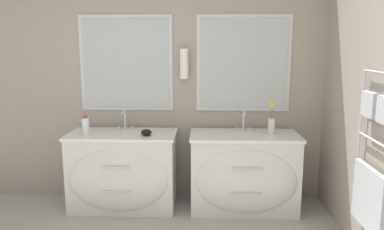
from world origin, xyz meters
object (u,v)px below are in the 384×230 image
(vanity_right, at_px, (244,172))
(flower_vase, at_px, (272,121))
(amenity_bowl, at_px, (146,132))
(vanity_left, at_px, (123,171))
(toiletry_bottle, at_px, (86,126))

(vanity_right, distance_m, flower_vase, 0.57)
(vanity_right, relative_size, amenity_bowl, 10.24)
(flower_vase, bearing_deg, amenity_bowl, -174.20)
(vanity_left, relative_size, amenity_bowl, 10.24)
(vanity_right, distance_m, toiletry_bottle, 1.62)
(vanity_left, height_order, toiletry_bottle, toiletry_bottle)
(amenity_bowl, distance_m, flower_vase, 1.23)
(vanity_left, bearing_deg, amenity_bowl, -13.39)
(amenity_bowl, height_order, flower_vase, flower_vase)
(vanity_left, height_order, vanity_right, same)
(vanity_right, xyz_separation_m, toiletry_bottle, (-1.54, -0.05, 0.47))
(toiletry_bottle, bearing_deg, flower_vase, 3.66)
(vanity_right, height_order, toiletry_bottle, toiletry_bottle)
(vanity_left, bearing_deg, flower_vase, 2.45)
(vanity_left, xyz_separation_m, flower_vase, (1.47, 0.06, 0.51))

